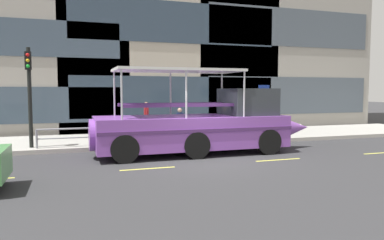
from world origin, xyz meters
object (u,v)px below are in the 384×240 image
Objects in this scene: pedestrian_near_bow at (224,118)px; parking_sign at (264,102)px; duck_tour_boat at (204,125)px; pedestrian_mid_left at (180,121)px; traffic_light_pole at (29,87)px; pedestrian_mid_right at (146,117)px.

parking_sign is at bearing -21.93° from pedestrian_near_bow.
pedestrian_mid_left is (-0.20, 2.84, -0.02)m from duck_tour_boat.
pedestrian_near_bow is at bearing 55.83° from duck_tour_boat.
duck_tour_boat is 6.02× the size of pedestrian_near_bow.
pedestrian_near_bow is (9.03, 1.09, -1.53)m from traffic_light_pole.
pedestrian_mid_right is at bearing 151.47° from pedestrian_mid_left.
parking_sign is at bearing -8.59° from pedestrian_mid_right.
traffic_light_pole is 0.43× the size of duck_tour_boat.
duck_tour_boat is at bearing -19.79° from traffic_light_pole.
duck_tour_boat reaches higher than pedestrian_mid_left.
traffic_light_pole is 7.25m from duck_tour_boat.
pedestrian_mid_right is at bearing 114.43° from duck_tour_boat.
traffic_light_pole is at bearing 160.21° from duck_tour_boat.
pedestrian_mid_right is (-1.45, 0.79, 0.16)m from pedestrian_mid_left.
traffic_light_pole reaches higher than duck_tour_boat.
pedestrian_near_bow is at bearing -2.05° from pedestrian_mid_right.
pedestrian_mid_right is at bearing 13.79° from traffic_light_pole.
parking_sign is at bearing 33.13° from duck_tour_boat.
duck_tour_boat is (6.67, -2.40, -1.53)m from traffic_light_pole.
parking_sign is 0.28× the size of duck_tour_boat.
parking_sign is (10.87, 0.35, -0.69)m from traffic_light_pole.
parking_sign is 5.96m from pedestrian_mid_right.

